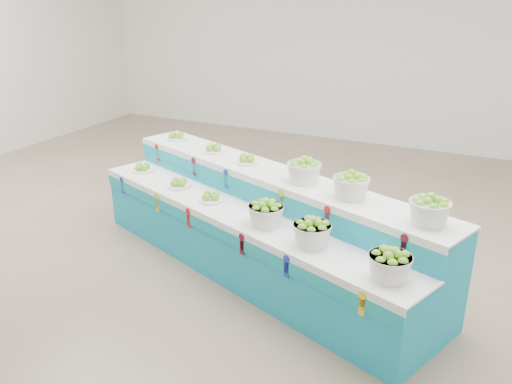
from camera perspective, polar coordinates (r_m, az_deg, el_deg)
ground at (r=6.40m, az=-5.88°, el=-5.15°), size 10.00×10.00×0.00m
back_wall at (r=10.35m, az=8.85°, el=16.41°), size 10.00×0.00×10.00m
display_stand at (r=5.57m, az=-0.00°, el=-3.45°), size 4.31×2.49×1.02m
plate_lower_left at (r=6.62m, az=-12.05°, el=2.61°), size 0.34×0.34×0.11m
plate_lower_mid at (r=6.02m, az=-8.26°, el=0.99°), size 0.34×0.34×0.11m
plate_lower_right at (r=5.59m, az=-4.85°, el=-0.48°), size 0.34×0.34×0.11m
basket_lower_left at (r=5.00m, az=1.08°, el=-2.27°), size 0.43×0.43×0.25m
basket_lower_mid at (r=4.65m, az=6.01°, el=-4.29°), size 0.43×0.43×0.25m
basket_lower_right at (r=4.24m, az=14.12°, el=-7.51°), size 0.43×0.43×0.25m
plate_upper_left at (r=6.80m, az=-8.53°, el=6.00°), size 0.34×0.34×0.11m
plate_upper_mid at (r=6.22m, az=-4.51°, el=4.73°), size 0.34×0.34×0.11m
plate_upper_right at (r=5.81m, az=-0.95°, el=3.58°), size 0.34×0.34×0.11m
basket_upper_left at (r=5.24m, az=5.16°, el=2.32°), size 0.43×0.43×0.25m
basket_upper_mid at (r=4.91m, az=10.11°, el=0.72°), size 0.43×0.43×0.25m
basket_upper_right at (r=4.53m, az=18.06°, el=-1.84°), size 0.43×0.43×0.25m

